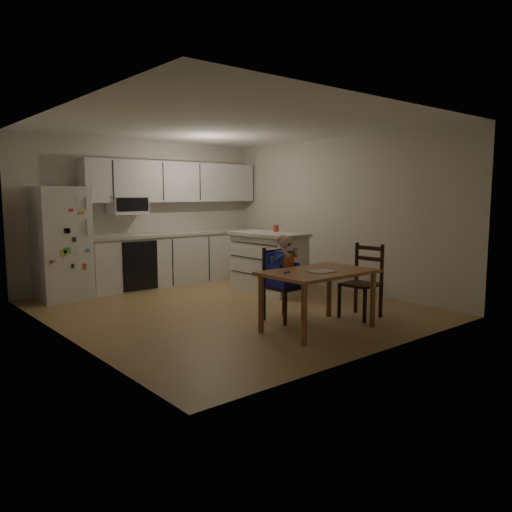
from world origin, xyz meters
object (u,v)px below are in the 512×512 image
at_px(kitchen_island, 268,262).
at_px(red_cup, 276,228).
at_px(refrigerator, 61,243).
at_px(chair_side, 365,276).
at_px(dining_table, 318,279).
at_px(chair_booster, 282,269).

bearing_deg(kitchen_island, red_cup, 9.03).
bearing_deg(refrigerator, kitchen_island, -29.11).
height_order(refrigerator, chair_side, refrigerator).
distance_m(refrigerator, red_cup, 3.35).
bearing_deg(kitchen_island, dining_table, -117.04).
height_order(refrigerator, chair_booster, refrigerator).
xyz_separation_m(kitchen_island, chair_side, (-0.14, -2.06, 0.05)).
distance_m(refrigerator, chair_booster, 3.50).
bearing_deg(chair_booster, red_cup, 46.62).
bearing_deg(red_cup, chair_side, -99.12).
height_order(dining_table, chair_booster, chair_booster).
relative_size(kitchen_island, red_cup, 11.72).
height_order(dining_table, chair_side, chair_side).
bearing_deg(chair_booster, chair_side, -33.90).
bearing_deg(dining_table, chair_booster, 90.26).
bearing_deg(refrigerator, dining_table, -65.12).
relative_size(red_cup, chair_booster, 0.10).
relative_size(refrigerator, kitchen_island, 1.30).
bearing_deg(kitchen_island, refrigerator, 150.89).
bearing_deg(dining_table, red_cup, 59.23).
bearing_deg(refrigerator, chair_side, -53.75).
distance_m(chair_booster, chair_side, 1.11).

